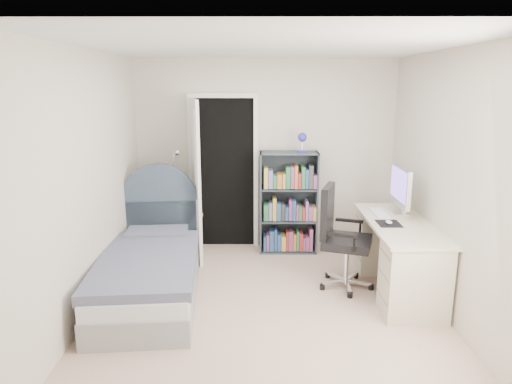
{
  "coord_description": "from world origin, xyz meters",
  "views": [
    {
      "loc": [
        -0.1,
        -4.22,
        2.17
      ],
      "look_at": [
        -0.11,
        0.44,
        1.07
      ],
      "focal_mm": 32.0,
      "sensor_mm": 36.0,
      "label": 1
    }
  ],
  "objects_px": {
    "bed": "(151,269)",
    "office_chair": "(339,232)",
    "nightstand": "(185,225)",
    "desk": "(397,253)",
    "bookcase": "(289,206)",
    "floor_lamp": "(177,212)"
  },
  "relations": [
    {
      "from": "bed",
      "to": "office_chair",
      "type": "bearing_deg",
      "value": 6.38
    },
    {
      "from": "bed",
      "to": "nightstand",
      "type": "relative_size",
      "value": 3.6
    },
    {
      "from": "nightstand",
      "to": "office_chair",
      "type": "distance_m",
      "value": 2.08
    },
    {
      "from": "nightstand",
      "to": "desk",
      "type": "relative_size",
      "value": 0.37
    },
    {
      "from": "bed",
      "to": "bookcase",
      "type": "distance_m",
      "value": 2.04
    },
    {
      "from": "nightstand",
      "to": "bookcase",
      "type": "distance_m",
      "value": 1.38
    },
    {
      "from": "bed",
      "to": "nightstand",
      "type": "distance_m",
      "value": 1.22
    },
    {
      "from": "floor_lamp",
      "to": "bed",
      "type": "bearing_deg",
      "value": -94.2
    },
    {
      "from": "bed",
      "to": "desk",
      "type": "bearing_deg",
      "value": 2.3
    },
    {
      "from": "desk",
      "to": "floor_lamp",
      "type": "bearing_deg",
      "value": 157.04
    },
    {
      "from": "bed",
      "to": "nightstand",
      "type": "height_order",
      "value": "bed"
    },
    {
      "from": "bed",
      "to": "floor_lamp",
      "type": "bearing_deg",
      "value": 85.8
    },
    {
      "from": "nightstand",
      "to": "floor_lamp",
      "type": "relative_size",
      "value": 0.42
    },
    {
      "from": "office_chair",
      "to": "nightstand",
      "type": "bearing_deg",
      "value": 151.76
    },
    {
      "from": "bookcase",
      "to": "office_chair",
      "type": "height_order",
      "value": "bookcase"
    },
    {
      "from": "bed",
      "to": "office_chair",
      "type": "height_order",
      "value": "bed"
    },
    {
      "from": "bookcase",
      "to": "desk",
      "type": "xyz_separation_m",
      "value": [
        1.07,
        -1.2,
        -0.2
      ]
    },
    {
      "from": "bed",
      "to": "office_chair",
      "type": "relative_size",
      "value": 1.87
    },
    {
      "from": "floor_lamp",
      "to": "office_chair",
      "type": "xyz_separation_m",
      "value": [
        1.92,
        -0.95,
        0.05
      ]
    },
    {
      "from": "bed",
      "to": "nightstand",
      "type": "xyz_separation_m",
      "value": [
        0.18,
        1.2,
        0.1
      ]
    },
    {
      "from": "bookcase",
      "to": "office_chair",
      "type": "xyz_separation_m",
      "value": [
        0.47,
        -1.08,
        -0.0
      ]
    },
    {
      "from": "bed",
      "to": "desk",
      "type": "distance_m",
      "value": 2.61
    }
  ]
}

